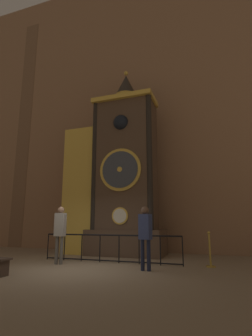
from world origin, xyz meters
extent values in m
plane|color=#847056|center=(0.00, 0.00, 0.00)|extent=(28.00, 28.00, 0.00)
cube|color=#936B4C|center=(0.00, 5.17, 7.75)|extent=(24.00, 0.30, 15.49)
cube|color=brown|center=(-6.60, 5.06, 6.97)|extent=(0.90, 0.12, 13.94)
cube|color=brown|center=(0.32, 3.68, 0.52)|extent=(3.18, 1.61, 1.03)
cube|color=brown|center=(0.32, 3.68, 3.93)|extent=(2.55, 1.40, 5.79)
cube|color=gold|center=(0.32, 3.57, 6.72)|extent=(2.75, 1.54, 0.20)
cylinder|color=gold|center=(0.32, 2.95, 1.58)|extent=(0.68, 0.05, 0.68)
cylinder|color=silver|center=(0.32, 2.92, 1.58)|extent=(0.56, 0.03, 0.56)
cylinder|color=gold|center=(0.32, 2.95, 3.46)|extent=(1.79, 0.07, 1.79)
cylinder|color=#3D424C|center=(0.32, 2.90, 3.46)|extent=(1.54, 0.04, 1.54)
cylinder|color=gold|center=(0.32, 2.88, 3.46)|extent=(0.22, 0.03, 0.22)
cube|color=#30241B|center=(0.32, 3.47, 5.55)|extent=(0.84, 0.42, 0.84)
sphere|color=black|center=(0.32, 3.03, 5.55)|extent=(0.67, 0.67, 0.67)
cylinder|color=black|center=(-0.91, 3.05, 3.93)|extent=(0.25, 0.25, 5.79)
cylinder|color=black|center=(1.54, 3.05, 3.93)|extent=(0.25, 0.25, 5.79)
cylinder|color=gold|center=(0.32, 3.68, 6.97)|extent=(1.03, 1.03, 0.30)
cone|color=black|center=(0.32, 3.68, 7.64)|extent=(0.98, 0.98, 1.05)
sphere|color=gold|center=(0.32, 3.68, 8.29)|extent=(0.20, 0.20, 0.20)
cube|color=maroon|center=(-1.73, 3.73, 2.79)|extent=(1.46, 1.19, 5.58)
cube|color=gold|center=(-1.73, 3.12, 2.79)|extent=(1.53, 0.06, 5.58)
cylinder|color=black|center=(-2.02, 1.59, 0.46)|extent=(0.04, 0.04, 0.92)
cylinder|color=black|center=(-1.32, 1.59, 0.46)|extent=(0.04, 0.04, 0.92)
cylinder|color=black|center=(-0.61, 1.59, 0.46)|extent=(0.04, 0.04, 0.92)
cylinder|color=black|center=(0.09, 1.59, 0.46)|extent=(0.04, 0.04, 0.92)
cylinder|color=black|center=(0.80, 1.59, 0.46)|extent=(0.04, 0.04, 0.92)
cylinder|color=black|center=(1.50, 1.59, 0.46)|extent=(0.04, 0.04, 0.92)
cylinder|color=black|center=(2.20, 1.59, 0.46)|extent=(0.04, 0.04, 0.92)
cylinder|color=black|center=(2.91, 1.59, 0.46)|extent=(0.04, 0.04, 0.92)
cylinder|color=black|center=(0.44, 1.59, 0.90)|extent=(4.93, 0.05, 0.05)
cylinder|color=black|center=(0.44, 1.59, 0.06)|extent=(4.93, 0.04, 0.04)
cylinder|color=#58554F|center=(-1.06, 0.72, 0.44)|extent=(0.11, 0.11, 0.88)
cylinder|color=#58554F|center=(-0.88, 0.72, 0.44)|extent=(0.11, 0.11, 0.88)
cube|color=gray|center=(-0.97, 0.72, 1.26)|extent=(0.36, 0.25, 0.76)
sphere|color=#8C664C|center=(-0.97, 0.72, 1.73)|extent=(0.22, 0.22, 0.22)
cylinder|color=#1B213A|center=(1.93, 0.50, 0.42)|extent=(0.11, 0.11, 0.85)
cylinder|color=#1B213A|center=(2.11, 0.50, 0.42)|extent=(0.11, 0.11, 0.85)
cube|color=navy|center=(2.02, 0.50, 1.21)|extent=(0.38, 0.30, 0.71)
sphere|color=brown|center=(2.02, 0.50, 1.66)|extent=(0.23, 0.23, 0.23)
cylinder|color=#B28E33|center=(3.71, 1.77, 0.02)|extent=(0.28, 0.28, 0.04)
cylinder|color=#B28E33|center=(3.71, 1.77, 0.49)|extent=(0.06, 0.06, 0.97)
sphere|color=#B28E33|center=(3.71, 1.77, 1.01)|extent=(0.09, 0.09, 0.09)
cube|color=#423328|center=(-1.13, -1.48, 0.20)|extent=(0.08, 0.36, 0.39)
camera|label=1|loc=(4.04, -6.96, 1.32)|focal=28.00mm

